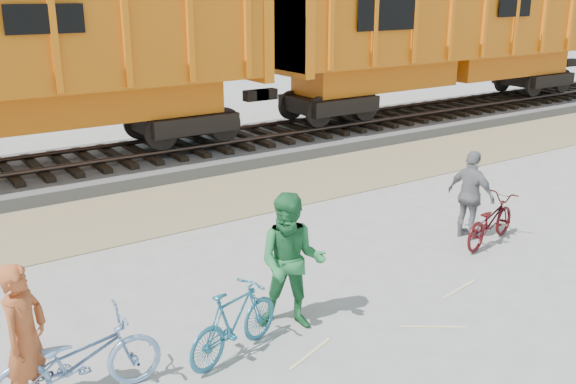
% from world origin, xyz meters
% --- Properties ---
extents(ground, '(120.00, 120.00, 0.00)m').
position_xyz_m(ground, '(0.00, 0.00, 0.00)').
color(ground, '#9E9E99').
rests_on(ground, ground).
extents(gravel_strip, '(120.00, 3.00, 0.02)m').
position_xyz_m(gravel_strip, '(0.00, 5.50, 0.01)').
color(gravel_strip, '#9A8A60').
rests_on(gravel_strip, ground).
extents(ballast_bed, '(120.00, 4.00, 0.30)m').
position_xyz_m(ballast_bed, '(0.00, 9.00, 0.15)').
color(ballast_bed, slate).
rests_on(ballast_bed, ground).
extents(track, '(120.00, 2.60, 0.24)m').
position_xyz_m(track, '(0.00, 9.00, 0.47)').
color(track, black).
rests_on(track, ballast_bed).
extents(hopper_car_right, '(14.00, 3.13, 4.65)m').
position_xyz_m(hopper_car_right, '(11.82, 9.00, 3.01)').
color(hopper_car_right, black).
rests_on(hopper_car_right, track).
extents(bicycle_blue, '(1.91, 0.81, 0.98)m').
position_xyz_m(bicycle_blue, '(-3.68, -0.09, 0.49)').
color(bicycle_blue, '#769BCA').
rests_on(bicycle_blue, ground).
extents(bicycle_teal, '(1.62, 0.90, 0.94)m').
position_xyz_m(bicycle_teal, '(-1.80, -0.28, 0.47)').
color(bicycle_teal, '#226782').
rests_on(bicycle_teal, ground).
extents(bicycle_maroon, '(1.76, 0.96, 0.88)m').
position_xyz_m(bicycle_maroon, '(3.87, 0.40, 0.44)').
color(bicycle_maroon, '#460B0F').
rests_on(bicycle_maroon, ground).
extents(person_solo, '(0.74, 0.75, 1.74)m').
position_xyz_m(person_solo, '(-4.18, 0.01, 0.87)').
color(person_solo, '#AB5026').
rests_on(person_solo, ground).
extents(person_man, '(1.18, 1.14, 1.91)m').
position_xyz_m(person_man, '(-0.80, -0.08, 0.95)').
color(person_man, '#236F3A').
rests_on(person_man, ground).
extents(person_woman, '(0.49, 1.01, 1.66)m').
position_xyz_m(person_woman, '(3.77, 0.80, 0.83)').
color(person_woman, slate).
rests_on(person_woman, ground).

